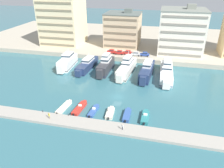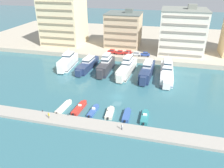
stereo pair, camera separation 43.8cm
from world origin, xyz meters
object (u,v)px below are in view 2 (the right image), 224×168
at_px(car_red_far_left, 112,51).
at_px(pedestrian_mid_deck, 49,115).
at_px(yacht_navy_left, 87,65).
at_px(yacht_white_center_right, 167,71).
at_px(car_blue_center, 145,54).
at_px(yacht_charcoal_mid_left, 106,65).
at_px(motorboat_cream_center_left, 110,113).
at_px(motorboat_red_left, 79,108).
at_px(motorboat_blue_center, 127,115).
at_px(car_silver_center_left, 136,54).
at_px(motorboat_teal_center_right, 145,117).
at_px(yacht_navy_center, 147,71).
at_px(motorboat_cream_far_left, 64,107).
at_px(car_red_mid_left, 128,52).
at_px(yacht_ivory_center_left, 127,67).
at_px(yacht_white_far_left, 68,62).
at_px(motorboat_blue_mid_left, 93,111).
at_px(car_red_left, 120,52).
at_px(pedestrian_near_edge, 122,126).

bearing_deg(car_red_far_left, pedestrian_mid_deck, -94.39).
distance_m(yacht_navy_left, car_red_far_left, 16.99).
relative_size(yacht_white_center_right, car_blue_center, 5.20).
relative_size(yacht_charcoal_mid_left, car_blue_center, 3.99).
height_order(motorboat_cream_center_left, pedestrian_mid_deck, pedestrian_mid_deck).
distance_m(motorboat_red_left, car_blue_center, 46.91).
relative_size(motorboat_red_left, motorboat_blue_center, 1.22).
bearing_deg(yacht_navy_left, motorboat_cream_center_left, -60.37).
bearing_deg(car_silver_center_left, motorboat_teal_center_right, -78.91).
bearing_deg(motorboat_blue_center, yacht_navy_center, 84.72).
xyz_separation_m(motorboat_cream_far_left, car_red_mid_left, (10.40, 45.99, 2.44)).
height_order(yacht_ivory_center_left, motorboat_cream_far_left, yacht_ivory_center_left).
relative_size(yacht_navy_center, car_red_mid_left, 4.60).
height_order(yacht_white_far_left, yacht_navy_center, yacht_white_far_left).
distance_m(motorboat_blue_mid_left, car_red_left, 44.96).
bearing_deg(motorboat_teal_center_right, yacht_white_far_left, 139.92).
bearing_deg(motorboat_teal_center_right, car_red_left, 109.96).
relative_size(car_red_far_left, pedestrian_near_edge, 2.67).
relative_size(car_red_left, pedestrian_near_edge, 2.70).
bearing_deg(car_silver_center_left, car_blue_center, 3.84).
height_order(motorboat_blue_mid_left, motorboat_cream_center_left, motorboat_cream_center_left).
bearing_deg(yacht_navy_left, yacht_white_far_left, -178.06).
xyz_separation_m(yacht_ivory_center_left, car_red_left, (-6.12, 15.69, 0.63)).
bearing_deg(yacht_navy_center, motorboat_blue_center, -95.28).
height_order(car_red_far_left, car_red_mid_left, same).
bearing_deg(yacht_ivory_center_left, car_silver_center_left, 84.93).
xyz_separation_m(yacht_white_far_left, motorboat_teal_center_right, (34.87, -29.34, -1.81)).
xyz_separation_m(motorboat_red_left, car_blue_center, (13.56, 44.85, 2.36)).
distance_m(motorboat_blue_center, pedestrian_mid_deck, 20.33).
xyz_separation_m(motorboat_cream_far_left, pedestrian_mid_deck, (-1.15, -6.21, 1.29)).
distance_m(motorboat_blue_mid_left, car_silver_center_left, 45.14).
bearing_deg(motorboat_cream_far_left, car_red_far_left, 86.45).
bearing_deg(motorboat_blue_mid_left, yacht_ivory_center_left, 82.04).
bearing_deg(yacht_ivory_center_left, yacht_navy_left, 177.99).
bearing_deg(car_silver_center_left, car_red_far_left, 176.48).
height_order(yacht_navy_left, car_red_left, yacht_navy_left).
relative_size(yacht_white_far_left, yacht_navy_center, 0.86).
distance_m(yacht_charcoal_mid_left, pedestrian_near_edge, 37.91).
bearing_deg(pedestrian_near_edge, yacht_navy_left, 120.72).
bearing_deg(yacht_white_far_left, motorboat_blue_center, -44.48).
bearing_deg(car_red_mid_left, car_blue_center, -4.62).
xyz_separation_m(yacht_white_far_left, motorboat_red_left, (16.51, -29.29, -1.77)).
height_order(yacht_navy_left, motorboat_teal_center_right, yacht_navy_left).
distance_m(yacht_navy_center, yacht_white_center_right, 7.24).
bearing_deg(motorboat_red_left, car_red_left, 87.30).
bearing_deg(car_red_far_left, car_blue_center, -1.61).
xyz_separation_m(motorboat_blue_mid_left, motorboat_teal_center_right, (14.21, 0.10, 0.13)).
bearing_deg(car_red_far_left, motorboat_teal_center_right, -66.15).
bearing_deg(pedestrian_mid_deck, yacht_navy_center, 57.62).
xyz_separation_m(car_red_left, car_blue_center, (11.45, 0.16, 0.00)).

